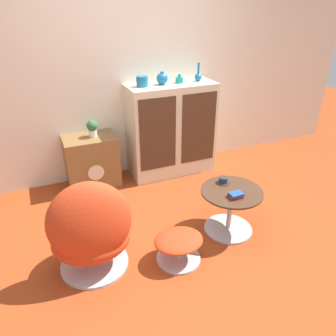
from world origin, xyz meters
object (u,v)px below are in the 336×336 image
at_px(vase_inner_right, 179,80).
at_px(book_stack, 236,195).
at_px(egg_chair, 91,232).
at_px(teacup, 223,181).
at_px(coffee_table, 230,208).
at_px(tv_console, 92,161).
at_px(ottoman, 179,244).
at_px(sideboard, 171,129).
at_px(vase_inner_left, 162,79).
at_px(vase_leftmost, 142,81).
at_px(potted_plant, 92,128).
at_px(vase_rightmost, 198,76).

bearing_deg(vase_inner_right, book_stack, -94.64).
bearing_deg(book_stack, egg_chair, 176.01).
bearing_deg(teacup, book_stack, -97.61).
bearing_deg(coffee_table, teacup, 88.80).
bearing_deg(tv_console, ottoman, -75.71).
relative_size(ottoman, book_stack, 3.27).
bearing_deg(sideboard, vase_inner_left, 178.05).
relative_size(tv_console, ottoman, 1.46).
distance_m(ottoman, vase_inner_right, 1.99).
xyz_separation_m(tv_console, vase_inner_right, (1.12, -0.02, 0.87)).
distance_m(vase_leftmost, vase_inner_left, 0.24).
bearing_deg(vase_inner_right, coffee_table, -93.66).
bearing_deg(egg_chair, teacup, 7.68).
bearing_deg(vase_inner_left, potted_plant, 178.29).
bearing_deg(vase_inner_right, tv_console, 178.72).
bearing_deg(vase_inner_left, book_stack, -86.20).
bearing_deg(tv_console, vase_inner_right, -1.28).
height_order(potted_plant, book_stack, potted_plant).
distance_m(sideboard, egg_chair, 1.91).
distance_m(sideboard, ottoman, 1.72).
distance_m(vase_rightmost, book_stack, 1.70).
relative_size(egg_chair, ottoman, 2.06).
xyz_separation_m(tv_console, egg_chair, (-0.29, -1.42, 0.09)).
height_order(tv_console, vase_inner_right, vase_inner_right).
bearing_deg(ottoman, potted_plant, 102.63).
height_order(sideboard, teacup, sideboard).
xyz_separation_m(vase_inner_left, vase_inner_right, (0.22, -0.00, -0.03)).
xyz_separation_m(vase_rightmost, potted_plant, (-1.32, 0.03, -0.47)).
distance_m(ottoman, vase_inner_left, 1.94).
xyz_separation_m(tv_console, coffee_table, (1.03, -1.40, -0.05)).
height_order(potted_plant, teacup, potted_plant).
distance_m(egg_chair, vase_leftmost, 1.87).
height_order(egg_chair, vase_leftmost, vase_leftmost).
distance_m(tv_console, coffee_table, 1.74).
bearing_deg(vase_leftmost, potted_plant, 177.60).
bearing_deg(coffee_table, sideboard, 90.74).
bearing_deg(vase_leftmost, book_stack, -77.02).
bearing_deg(sideboard, ottoman, -111.28).
height_order(sideboard, vase_rightmost, vase_rightmost).
height_order(egg_chair, potted_plant, egg_chair).
height_order(egg_chair, vase_inner_right, vase_inner_right).
distance_m(vase_inner_right, vase_rightmost, 0.25).
bearing_deg(sideboard, book_stack, -90.57).
relative_size(sideboard, teacup, 8.59).
bearing_deg(sideboard, tv_console, 178.37).
bearing_deg(vase_leftmost, coffee_table, -74.77).
relative_size(ottoman, vase_inner_left, 2.87).
bearing_deg(potted_plant, vase_rightmost, -1.10).
distance_m(vase_inner_right, book_stack, 1.65).
bearing_deg(vase_inner_right, egg_chair, -135.19).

